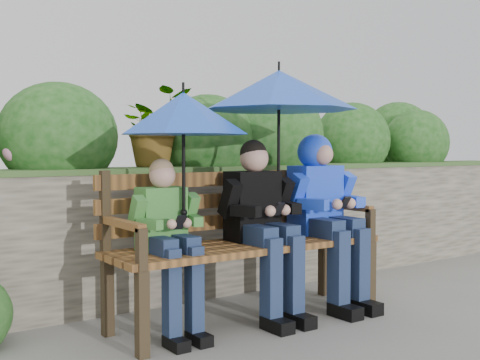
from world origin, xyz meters
TOP-DOWN VIEW (x-y plane):
  - ground at (0.00, 0.00)m, footprint 60.00×60.00m
  - garden_backdrop at (-0.06, 1.58)m, footprint 8.01×2.84m
  - park_bench at (-0.07, -0.01)m, footprint 1.96×0.58m
  - boy_left at (-0.68, -0.10)m, footprint 0.44×0.51m
  - boy_middle at (0.03, -0.11)m, footprint 0.53×0.62m
  - boy_right at (0.62, -0.10)m, footprint 0.57×0.68m
  - umbrella_left at (-0.58, -0.12)m, footprint 0.81×0.81m
  - umbrella_right at (0.20, -0.09)m, footprint 1.09×1.09m

SIDE VIEW (x-z plane):
  - ground at x=0.00m, z-range 0.00..0.00m
  - park_bench at x=-0.07m, z-range 0.07..1.11m
  - boy_left at x=-0.68m, z-range 0.09..1.20m
  - garden_backdrop at x=-0.06m, z-range -0.25..1.56m
  - boy_middle at x=0.03m, z-range 0.08..1.31m
  - boy_right at x=0.62m, z-range 0.13..1.41m
  - umbrella_left at x=-0.58m, z-range 0.97..1.80m
  - umbrella_right at x=0.20m, z-range 1.08..2.08m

